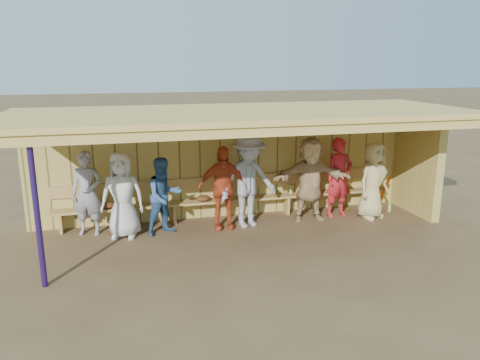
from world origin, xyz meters
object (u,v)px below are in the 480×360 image
object	(u,v)px
player_a	(87,193)
player_f	(310,179)
player_e	(248,181)
player_b	(122,195)
player_g	(339,178)
player_d	(223,188)
bench	(231,194)
player_c	(164,196)
player_h	(373,181)

from	to	relation	value
player_a	player_f	distance (m)	4.65
player_a	player_e	bearing A→B (deg)	8.26
player_b	player_g	bearing A→B (deg)	16.19
player_a	player_g	bearing A→B (deg)	11.97
player_d	bench	size ratio (longest dim) A/B	0.23
player_c	player_f	world-z (taller)	player_f
player_b	player_g	world-z (taller)	player_g
player_c	bench	size ratio (longest dim) A/B	0.21
player_c	player_h	size ratio (longest dim) A/B	0.93
player_c	player_e	size ratio (longest dim) A/B	0.79
player_g	player_b	bearing A→B (deg)	172.27
player_g	player_h	size ratio (longest dim) A/B	1.05
player_a	player_h	distance (m)	6.07
player_g	bench	xyz separation A→B (m)	(-2.34, 0.51, -0.36)
player_d	player_f	size ratio (longest dim) A/B	0.94
player_f	player_b	bearing A→B (deg)	-172.31
player_e	player_b	bearing A→B (deg)	165.33
player_a	bench	size ratio (longest dim) A/B	0.23
player_e	player_h	bearing A→B (deg)	-17.73
player_d	player_h	world-z (taller)	player_d
player_d	player_g	distance (m)	2.68
player_d	player_f	bearing A→B (deg)	6.13
player_a	player_g	size ratio (longest dim) A/B	0.96
player_c	player_a	bearing A→B (deg)	145.68
bench	player_d	bearing A→B (deg)	-118.05
player_a	player_e	world-z (taller)	player_e
player_a	player_f	world-z (taller)	player_f
player_d	player_f	world-z (taller)	player_f
player_d	player_c	bearing A→B (deg)	-174.80
player_c	bench	xyz separation A→B (m)	(1.54, 0.64, -0.26)
player_d	bench	distance (m)	0.80
player_b	player_g	size ratio (longest dim) A/B	0.97
player_b	player_g	distance (m)	4.69
player_h	player_e	bearing A→B (deg)	154.85
player_c	player_d	distance (m)	1.21
player_b	player_e	size ratio (longest dim) A/B	0.87
player_c	player_d	size ratio (longest dim) A/B	0.90
player_b	player_a	bearing A→B (deg)	169.16
player_d	player_e	xyz separation A→B (m)	(0.55, -0.00, 0.12)
bench	player_g	bearing A→B (deg)	-12.33
player_c	player_e	distance (m)	1.76
player_e	player_a	bearing A→B (deg)	159.69
player_a	bench	bearing A→B (deg)	19.95
bench	player_e	bearing A→B (deg)	-71.75
player_a	player_g	xyz separation A→B (m)	(5.37, -0.21, 0.04)
player_b	player_d	bearing A→B (deg)	14.55
player_d	bench	world-z (taller)	player_d
player_e	player_f	world-z (taller)	player_e
player_h	player_c	bearing A→B (deg)	156.17
player_e	player_c	bearing A→B (deg)	165.71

